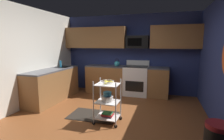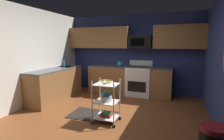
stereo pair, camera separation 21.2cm
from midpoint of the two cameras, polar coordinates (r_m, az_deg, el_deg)
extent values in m
cube|color=brown|center=(4.00, -0.99, -16.09)|extent=(4.40, 4.80, 0.04)
cube|color=navy|center=(5.97, 7.48, 5.16)|extent=(4.52, 0.06, 2.60)
cube|color=silver|center=(4.92, -26.10, 3.64)|extent=(0.06, 4.80, 2.60)
cube|color=brown|center=(5.77, 6.58, -3.57)|extent=(2.67, 0.60, 0.88)
cube|color=#4C4C51|center=(5.69, 6.66, 0.96)|extent=(2.67, 0.60, 0.04)
cube|color=brown|center=(5.44, -16.75, -4.63)|extent=(0.60, 1.94, 0.88)
cube|color=#4C4C51|center=(5.35, -16.96, 0.17)|extent=(0.60, 1.94, 0.04)
cube|color=#B7BABC|center=(5.78, -13.83, 0.29)|extent=(0.44, 0.36, 0.16)
cube|color=white|center=(5.70, 9.82, -3.59)|extent=(0.76, 0.64, 0.92)
cube|color=black|center=(5.41, 9.16, -5.41)|extent=(0.56, 0.01, 0.32)
cube|color=white|center=(5.89, 10.47, 2.22)|extent=(0.76, 0.06, 0.18)
cube|color=black|center=(5.62, 9.94, 1.10)|extent=(0.72, 0.60, 0.02)
cube|color=brown|center=(6.14, -3.40, 10.45)|extent=(2.13, 0.33, 0.70)
cube|color=brown|center=(5.63, 22.07, 10.02)|extent=(1.47, 0.33, 0.70)
cube|color=black|center=(5.68, 10.34, 8.96)|extent=(0.70, 0.38, 0.40)
cube|color=black|center=(5.50, 9.37, 9.00)|extent=(0.44, 0.01, 0.24)
cylinder|color=silver|center=(3.61, -4.84, -10.42)|extent=(0.02, 0.02, 0.88)
cylinder|color=black|center=(3.77, -4.76, -16.75)|extent=(0.07, 0.02, 0.07)
cylinder|color=silver|center=(3.45, 2.36, -11.33)|extent=(0.02, 0.02, 0.88)
cylinder|color=black|center=(3.62, 2.31, -17.89)|extent=(0.07, 0.02, 0.07)
cylinder|color=silver|center=(3.95, -2.40, -8.71)|extent=(0.02, 0.02, 0.88)
cylinder|color=black|center=(4.10, -2.36, -14.59)|extent=(0.07, 0.02, 0.07)
cylinder|color=silver|center=(3.80, 4.20, -9.42)|extent=(0.02, 0.02, 0.88)
cylinder|color=black|center=(3.96, 4.13, -15.48)|extent=(0.07, 0.02, 0.07)
cube|color=silver|center=(3.82, -0.19, -14.99)|extent=(0.47, 0.40, 0.02)
cube|color=silver|center=(3.70, -0.19, -10.31)|extent=(0.47, 0.40, 0.02)
cube|color=silver|center=(3.60, -0.20, -4.72)|extent=(0.47, 0.40, 0.02)
torus|color=silver|center=(3.58, -0.20, -3.65)|extent=(0.27, 0.27, 0.01)
cylinder|color=silver|center=(3.59, -0.20, -4.43)|extent=(0.12, 0.12, 0.02)
ellipsoid|color=yellow|center=(3.58, 0.60, -3.89)|extent=(0.17, 0.09, 0.04)
ellipsoid|color=yellow|center=(3.63, -0.55, -3.73)|extent=(0.15, 0.14, 0.04)
ellipsoid|color=yellow|center=(3.55, -0.64, -4.03)|extent=(0.08, 0.17, 0.04)
cylinder|color=silver|center=(3.68, -0.28, -9.37)|extent=(0.24, 0.24, 0.11)
torus|color=silver|center=(3.67, -0.29, -8.56)|extent=(0.25, 0.25, 0.01)
cylinder|color=#338CBF|center=(3.67, -0.21, -7.81)|extent=(0.17, 0.17, 0.08)
torus|color=#338CBF|center=(3.66, -0.21, -7.23)|extent=(0.18, 0.18, 0.01)
cube|color=#1E4C8C|center=(3.81, -0.19, -14.71)|extent=(0.21, 0.16, 0.02)
cube|color=#B22626|center=(3.80, -0.19, -14.31)|extent=(0.24, 0.19, 0.04)
cube|color=#26723F|center=(3.79, -0.19, -13.87)|extent=(0.21, 0.17, 0.03)
sphere|color=teal|center=(5.76, 3.65, 2.02)|extent=(0.18, 0.18, 0.18)
sphere|color=black|center=(5.75, 3.66, 2.88)|extent=(0.03, 0.03, 0.03)
cone|color=teal|center=(5.74, 4.43, 2.16)|extent=(0.09, 0.04, 0.06)
torus|color=black|center=(5.75, 3.66, 3.13)|extent=(0.12, 0.01, 0.12)
cylinder|color=#2D8CBF|center=(5.74, -14.45, 2.02)|extent=(0.06, 0.06, 0.20)
cylinder|color=maroon|center=(2.60, 32.61, -15.85)|extent=(0.33, 0.33, 0.06)
cube|color=black|center=(4.21, -4.67, -14.40)|extent=(1.12, 0.73, 0.01)
camera|label=1|loc=(0.11, -88.48, 0.23)|focal=28.01mm
camera|label=2|loc=(0.11, 91.52, -0.23)|focal=28.01mm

